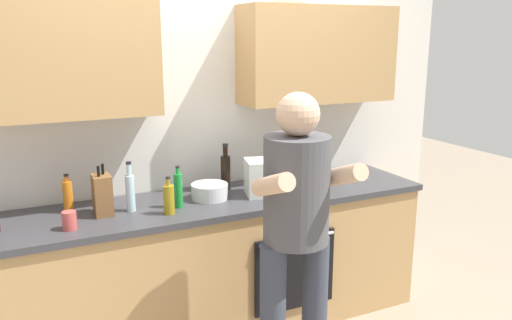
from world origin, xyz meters
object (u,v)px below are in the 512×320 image
at_px(person_standing, 296,222).
at_px(knife_block, 102,195).
at_px(cup_ceramic, 69,221).
at_px(bottle_water, 130,191).
at_px(mixing_bowl, 210,191).
at_px(bottle_syrup, 311,162).
at_px(grocery_bag_produce, 265,177).
at_px(bottle_oil, 169,199).
at_px(bottle_soy, 226,171).
at_px(bottle_soda, 178,190).
at_px(bottle_juice, 68,196).

distance_m(person_standing, knife_block, 1.13).
bearing_deg(cup_ceramic, bottle_water, 23.49).
height_order(person_standing, mixing_bowl, person_standing).
distance_m(cup_ceramic, mixing_bowl, 0.87).
height_order(bottle_syrup, knife_block, knife_block).
bearing_deg(bottle_syrup, grocery_bag_produce, -158.18).
bearing_deg(bottle_oil, bottle_syrup, 14.04).
relative_size(person_standing, mixing_bowl, 7.09).
relative_size(bottle_oil, mixing_bowl, 0.96).
xyz_separation_m(bottle_soy, bottle_soda, (-0.40, -0.23, -0.02)).
bearing_deg(bottle_oil, person_standing, -49.35).
bearing_deg(bottle_soda, bottle_juice, 162.61).
bearing_deg(bottle_syrup, bottle_water, -174.04).
bearing_deg(bottle_syrup, bottle_juice, -179.90).
height_order(bottle_juice, bottle_soda, bottle_soda).
bearing_deg(cup_ceramic, mixing_bowl, 11.65).
xyz_separation_m(bottle_juice, bottle_soy, (1.00, 0.04, 0.03)).
height_order(mixing_bowl, grocery_bag_produce, grocery_bag_produce).
bearing_deg(bottle_syrup, bottle_soda, -169.52).
xyz_separation_m(person_standing, bottle_oil, (-0.51, 0.59, 0.02)).
relative_size(cup_ceramic, mixing_bowl, 0.43).
height_order(bottle_water, mixing_bowl, bottle_water).
height_order(bottle_syrup, bottle_soy, bottle_soy).
height_order(bottle_soy, bottle_soda, bottle_soy).
relative_size(bottle_soda, grocery_bag_produce, 1.07).
bearing_deg(bottle_soy, bottle_syrup, -3.02).
distance_m(bottle_soy, mixing_bowl, 0.24).
height_order(bottle_syrup, mixing_bowl, bottle_syrup).
bearing_deg(bottle_water, bottle_soy, 14.33).
bearing_deg(mixing_bowl, bottle_soda, -161.33).
relative_size(bottle_water, cup_ceramic, 3.01).
height_order(bottle_syrup, bottle_oil, bottle_syrup).
xyz_separation_m(person_standing, bottle_juice, (-1.03, 0.87, 0.03)).
height_order(bottle_oil, bottle_soy, bottle_soy).
bearing_deg(person_standing, bottle_soy, 91.59).
bearing_deg(bottle_oil, cup_ceramic, -178.78).
height_order(bottle_water, knife_block, bottle_water).
xyz_separation_m(bottle_oil, knife_block, (-0.35, 0.15, 0.03)).
bearing_deg(bottle_syrup, bottle_oil, -165.96).
height_order(bottle_soy, cup_ceramic, bottle_soy).
relative_size(person_standing, bottle_soda, 6.41).
bearing_deg(bottle_soda, bottle_water, 168.55).
relative_size(mixing_bowl, grocery_bag_produce, 0.97).
xyz_separation_m(mixing_bowl, knife_block, (-0.66, -0.01, 0.07)).
bearing_deg(cup_ceramic, bottle_soda, 9.04).
bearing_deg(knife_block, person_standing, -41.00).
relative_size(person_standing, knife_block, 5.57).
bearing_deg(grocery_bag_produce, bottle_soy, 129.88).
bearing_deg(mixing_bowl, cup_ceramic, -168.35).
height_order(person_standing, grocery_bag_produce, person_standing).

